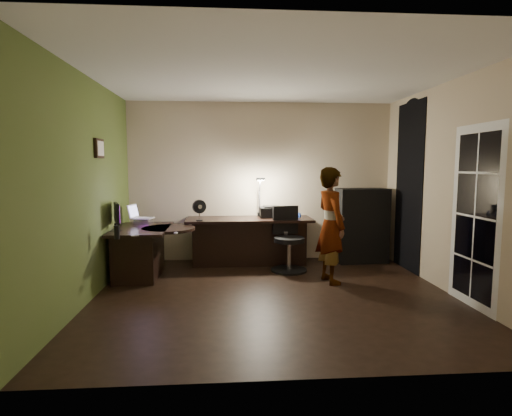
{
  "coord_description": "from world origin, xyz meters",
  "views": [
    {
      "loc": [
        -0.58,
        -4.86,
        1.63
      ],
      "look_at": [
        -0.15,
        1.05,
        1.0
      ],
      "focal_mm": 28.0,
      "sensor_mm": 36.0,
      "label": 1
    }
  ],
  "objects": [
    {
      "name": "speaker",
      "position": [
        -1.96,
        0.19,
        0.8
      ],
      "size": [
        0.07,
        0.07,
        0.17
      ],
      "primitive_type": "cylinder",
      "rotation": [
        0.0,
        0.0,
        -0.02
      ],
      "color": "black",
      "rests_on": "desk_left"
    },
    {
      "name": "arched_doorway",
      "position": [
        2.24,
        1.15,
        1.3
      ],
      "size": [
        0.01,
        0.9,
        2.6
      ],
      "primitive_type": "cube",
      "color": "black",
      "rests_on": "floor"
    },
    {
      "name": "monitor",
      "position": [
        -2.14,
        0.77,
        0.86
      ],
      "size": [
        0.24,
        0.45,
        0.29
      ],
      "primitive_type": "cube",
      "rotation": [
        0.0,
        0.0,
        0.36
      ],
      "color": "black",
      "rests_on": "desk_left"
    },
    {
      "name": "cabinet",
      "position": [
        1.69,
        1.67,
        0.62
      ],
      "size": [
        0.85,
        0.45,
        1.25
      ],
      "primitive_type": "cube",
      "rotation": [
        0.0,
        0.0,
        0.05
      ],
      "color": "black",
      "rests_on": "floor"
    },
    {
      "name": "pen",
      "position": [
        -1.44,
        1.0,
        0.72
      ],
      "size": [
        0.04,
        0.16,
        0.01
      ],
      "primitive_type": "cube",
      "rotation": [
        0.0,
        0.0,
        0.21
      ],
      "color": "black",
      "rests_on": "desk_left"
    },
    {
      "name": "phone",
      "position": [
        -1.9,
        1.41,
        0.71
      ],
      "size": [
        0.08,
        0.13,
        0.01
      ],
      "primitive_type": "cube",
      "rotation": [
        0.0,
        0.0,
        -0.2
      ],
      "color": "black",
      "rests_on": "desk_left"
    },
    {
      "name": "floor",
      "position": [
        0.0,
        0.0,
        -0.01
      ],
      "size": [
        4.5,
        4.0,
        0.01
      ],
      "primitive_type": "cube",
      "color": "black",
      "rests_on": "ground"
    },
    {
      "name": "wall_back",
      "position": [
        0.0,
        2.0,
        1.35
      ],
      "size": [
        4.5,
        0.01,
        2.7
      ],
      "primitive_type": "cube",
      "color": "#C4B08F",
      "rests_on": "floor"
    },
    {
      "name": "framed_picture",
      "position": [
        -2.22,
        0.45,
        1.85
      ],
      "size": [
        0.04,
        0.3,
        0.25
      ],
      "primitive_type": "cube",
      "color": "black",
      "rests_on": "wall_left"
    },
    {
      "name": "laptop",
      "position": [
        -1.89,
        1.41,
        0.92
      ],
      "size": [
        0.38,
        0.36,
        0.22
      ],
      "primitive_type": "cube",
      "rotation": [
        0.0,
        0.0,
        -0.22
      ],
      "color": "silver",
      "rests_on": "laptop_stand"
    },
    {
      "name": "headphones",
      "position": [
        0.53,
        1.59,
        0.83
      ],
      "size": [
        0.21,
        0.14,
        0.09
      ],
      "primitive_type": "cube",
      "rotation": [
        0.0,
        0.0,
        0.34
      ],
      "color": "#1F3994",
      "rests_on": "desk_right"
    },
    {
      "name": "notepad",
      "position": [
        -1.79,
        0.48,
        0.72
      ],
      "size": [
        0.18,
        0.22,
        0.01
      ],
      "primitive_type": "cube",
      "rotation": [
        0.0,
        0.0,
        0.24
      ],
      "color": "silver",
      "rests_on": "desk_left"
    },
    {
      "name": "ceiling",
      "position": [
        0.0,
        0.0,
        2.71
      ],
      "size": [
        4.5,
        4.0,
        0.01
      ],
      "primitive_type": "cube",
      "color": "silver",
      "rests_on": "floor"
    },
    {
      "name": "mouse",
      "position": [
        -1.27,
        0.5,
        0.73
      ],
      "size": [
        0.06,
        0.09,
        0.03
      ],
      "primitive_type": "ellipsoid",
      "rotation": [
        0.0,
        0.0,
        -0.0
      ],
      "color": "silver",
      "rests_on": "desk_left"
    },
    {
      "name": "printer",
      "position": [
        0.16,
        1.7,
        0.87
      ],
      "size": [
        0.41,
        0.32,
        0.18
      ],
      "primitive_type": "cube",
      "rotation": [
        0.0,
        0.0,
        0.02
      ],
      "color": "black",
      "rests_on": "desk_right"
    },
    {
      "name": "desk_right",
      "position": [
        -0.22,
        1.63,
        0.38
      ],
      "size": [
        2.06,
        0.73,
        0.77
      ],
      "primitive_type": "cube",
      "rotation": [
        0.0,
        0.0,
        0.01
      ],
      "color": "black",
      "rests_on": "floor"
    },
    {
      "name": "office_chair",
      "position": [
        0.37,
        1.15,
        0.5
      ],
      "size": [
        0.62,
        0.62,
        1.0
      ],
      "primitive_type": "cube",
      "rotation": [
        0.0,
        0.0,
        0.12
      ],
      "color": "black",
      "rests_on": "floor"
    },
    {
      "name": "desk_lamp",
      "position": [
        -0.04,
        1.83,
        1.13
      ],
      "size": [
        0.25,
        0.35,
        0.7
      ],
      "primitive_type": "cube",
      "rotation": [
        0.0,
        0.0,
        -0.28
      ],
      "color": "black",
      "rests_on": "desk_right"
    },
    {
      "name": "green_wall_overlay",
      "position": [
        -2.24,
        0.0,
        1.35
      ],
      "size": [
        0.0,
        4.0,
        2.7
      ],
      "primitive_type": "cube",
      "color": "#4D6128",
      "rests_on": "floor"
    },
    {
      "name": "person",
      "position": [
        0.86,
        0.53,
        0.81
      ],
      "size": [
        0.49,
        0.64,
        1.61
      ],
      "primitive_type": "imported",
      "rotation": [
        0.0,
        0.0,
        1.77
      ],
      "color": "#D8A88C",
      "rests_on": "floor"
    },
    {
      "name": "wall_right",
      "position": [
        2.25,
        0.0,
        1.35
      ],
      "size": [
        0.01,
        4.0,
        2.7
      ],
      "primitive_type": "cube",
      "color": "#C4B08F",
      "rests_on": "floor"
    },
    {
      "name": "laptop_stand",
      "position": [
        -1.89,
        1.41,
        0.76
      ],
      "size": [
        0.27,
        0.24,
        0.1
      ],
      "primitive_type": "cube",
      "rotation": [
        0.0,
        0.0,
        -0.18
      ],
      "color": "silver",
      "rests_on": "desk_left"
    },
    {
      "name": "desk_fan",
      "position": [
        -1.01,
        1.33,
        0.94
      ],
      "size": [
        0.24,
        0.19,
        0.33
      ],
      "primitive_type": "cube",
      "rotation": [
        0.0,
        0.0,
        0.43
      ],
      "color": "black",
      "rests_on": "desk_right"
    },
    {
      "name": "desk_left",
      "position": [
        -1.83,
        1.02,
        0.36
      ],
      "size": [
        0.78,
        1.26,
        0.72
      ],
      "primitive_type": "cube",
      "rotation": [
        0.0,
        0.0,
        0.01
      ],
      "color": "black",
      "rests_on": "floor"
    },
    {
      "name": "wall_front",
      "position": [
        0.0,
        -2.0,
        1.35
      ],
      "size": [
        4.5,
        0.01,
        2.7
      ],
      "primitive_type": "cube",
      "color": "#C4B08F",
      "rests_on": "floor"
    },
    {
      "name": "wall_left",
      "position": [
        -2.25,
        0.0,
        1.35
      ],
      "size": [
        0.01,
        4.0,
        2.7
      ],
      "primitive_type": "cube",
      "color": "#C4B08F",
      "rests_on": "floor"
    },
    {
      "name": "french_door",
      "position": [
        2.24,
        -0.55,
        1.05
      ],
      "size": [
        0.02,
        0.92,
        2.1
      ],
      "primitive_type": "cube",
      "color": "white",
      "rests_on": "floor"
    }
  ]
}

